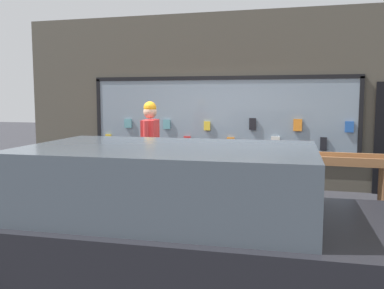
% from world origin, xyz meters
% --- Properties ---
extents(ground_plane, '(40.00, 40.00, 0.00)m').
position_xyz_m(ground_plane, '(0.00, 0.00, 0.00)').
color(ground_plane, '#2D2D33').
extents(shopfront_facade, '(8.86, 0.29, 3.52)m').
position_xyz_m(shopfront_facade, '(0.04, 2.39, 1.73)').
color(shopfront_facade, '#4C473D').
rests_on(shopfront_facade, ground_plane).
extents(display_table_left, '(2.89, 0.80, 0.91)m').
position_xyz_m(display_table_left, '(-1.57, 1.12, 0.74)').
color(display_table_left, brown).
rests_on(display_table_left, ground_plane).
extents(display_table_right, '(2.89, 0.79, 0.87)m').
position_xyz_m(display_table_right, '(1.57, 1.12, 0.71)').
color(display_table_right, brown).
rests_on(display_table_right, ground_plane).
extents(person_browsing, '(0.28, 0.68, 1.75)m').
position_xyz_m(person_browsing, '(-0.88, 0.49, 1.03)').
color(person_browsing, black).
rests_on(person_browsing, ground_plane).
extents(small_dog, '(0.41, 0.52, 0.40)m').
position_xyz_m(small_dog, '(-1.33, 0.18, 0.28)').
color(small_dog, black).
rests_on(small_dog, ground_plane).
extents(parked_car, '(4.35, 1.99, 1.41)m').
position_xyz_m(parked_car, '(0.60, -2.92, 0.74)').
color(parked_car, black).
rests_on(parked_car, ground_plane).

